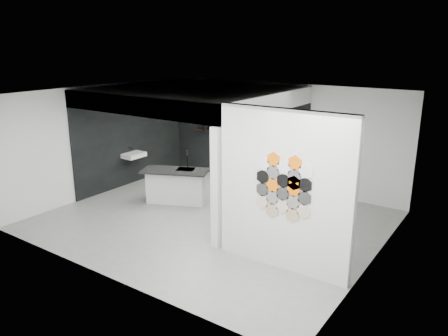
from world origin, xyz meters
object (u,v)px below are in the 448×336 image
partition_panel (284,191)px  stockpot (206,127)px  wall_basin (134,155)px  kettle (262,135)px  glass_vase (281,137)px  bottle_dark (229,130)px  utensil_cup (213,129)px  kitchen_island (176,185)px  glass_bowl (281,138)px

partition_panel → stockpot: size_ratio=13.05×
partition_panel → wall_basin: size_ratio=4.67×
kettle → partition_panel: bearing=-61.2°
partition_panel → glass_vase: (-2.08, 3.87, -0.00)m
wall_basin → bottle_dark: size_ratio=3.97×
stockpot → utensil_cup: size_ratio=2.04×
kitchen_island → kettle: bearing=43.6°
wall_basin → bottle_dark: bearing=49.8°
glass_bowl → utensil_cup: size_ratio=1.23×
kettle → utensil_cup: bearing=174.4°
bottle_dark → utensil_cup: size_ratio=1.44×
wall_basin → partition_panel: bearing=-18.2°
wall_basin → kettle: (2.82, 2.07, 0.54)m
stockpot → wall_basin: bearing=-114.0°
partition_panel → kettle: bearing=124.4°
partition_panel → glass_bowl: bearing=118.2°
glass_vase → bottle_dark: glass_vase is taller
glass_bowl → partition_panel: bearing=-61.8°
partition_panel → glass_vase: size_ratio=18.18×
glass_bowl → glass_vase: (0.00, 0.00, 0.03)m
kettle → glass_vase: glass_vase is taller
glass_vase → bottle_dark: bearing=180.0°
kettle → glass_bowl: kettle is taller
glass_vase → kitchen_island: bearing=-122.3°
kitchen_island → stockpot: 2.79m
kitchen_island → stockpot: bearing=86.0°
glass_bowl → kitchen_island: bearing=-122.3°
bottle_dark → kitchen_island: bearing=-87.8°
utensil_cup → glass_vase: bearing=0.0°
kitchen_island → glass_bowl: bearing=33.1°
kitchen_island → kettle: 2.81m
partition_panel → kitchen_island: (-3.63, 1.41, -0.97)m
partition_panel → glass_vase: 4.39m
wall_basin → stockpot: bearing=66.0°
utensil_cup → kettle: bearing=0.0°
kitchen_island → glass_vase: glass_vase is taller
partition_panel → utensil_cup: size_ratio=26.60×
glass_vase → glass_bowl: bearing=0.0°
kettle → kitchen_island: bearing=-117.4°
stockpot → glass_bowl: bearing=0.0°
kettle → wall_basin: bearing=-149.4°
glass_vase → stockpot: bearing=180.0°
wall_basin → kettle: kettle is taller
glass_bowl → utensil_cup: utensil_cup is taller
kitchen_island → utensil_cup: utensil_cup is taller
kitchen_island → wall_basin: bearing=143.6°
stockpot → glass_bowl: (2.47, 0.00, -0.04)m
glass_bowl → bottle_dark: bearing=180.0°
utensil_cup → stockpot: bearing=180.0°
utensil_cup → wall_basin: bearing=-119.4°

